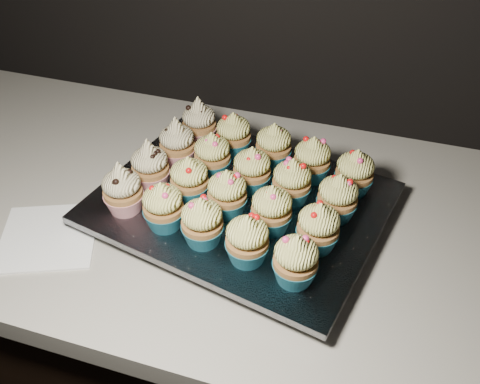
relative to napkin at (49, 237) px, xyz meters
The scene contains 25 objects.
cabinet 0.52m from the napkin, 45.20° to the left, with size 2.40×0.60×0.86m, color black.
worktop 0.23m from the napkin, 45.20° to the left, with size 2.44×0.64×0.04m, color beige.
napkin is the anchor object (origin of this frame).
baking_tray 0.31m from the napkin, 27.49° to the left, with size 0.41×0.31×0.02m, color black.
foil_lining 0.31m from the napkin, 27.49° to the left, with size 0.45×0.35×0.01m, color silver.
cupcake_0 0.15m from the napkin, 31.78° to the left, with size 0.06×0.06×0.10m.
cupcake_1 0.20m from the napkin, 15.90° to the left, with size 0.06×0.06×0.08m.
cupcake_2 0.26m from the napkin, ahead, with size 0.06×0.06×0.08m.
cupcake_3 0.33m from the napkin, ahead, with size 0.06×0.06×0.08m.
cupcake_4 0.40m from the napkin, ahead, with size 0.06×0.06×0.08m.
cupcake_5 0.20m from the napkin, 47.46° to the left, with size 0.06×0.06×0.10m.
cupcake_6 0.24m from the napkin, 31.94° to the left, with size 0.06×0.06×0.08m.
cupcake_7 0.29m from the napkin, 22.37° to the left, with size 0.06×0.06×0.08m.
cupcake_8 0.36m from the napkin, 15.53° to the left, with size 0.06×0.06×0.08m.
cupcake_9 0.43m from the napkin, 10.57° to the left, with size 0.06×0.06×0.08m.
cupcake_10 0.26m from the napkin, 55.88° to the left, with size 0.06×0.06×0.10m.
cupcake_11 0.30m from the napkin, 43.11° to the left, with size 0.06×0.06×0.08m.
cupcake_12 0.34m from the napkin, 31.94° to the left, with size 0.06×0.06×0.08m.
cupcake_13 0.40m from the napkin, 25.24° to the left, with size 0.06×0.06×0.08m.
cupcake_14 0.46m from the napkin, 19.31° to the left, with size 0.06×0.06×0.08m.
cupcake_15 0.33m from the napkin, 61.36° to the left, with size 0.06×0.06×0.10m.
cupcake_16 0.35m from the napkin, 49.71° to the left, with size 0.06×0.06×0.08m.
cupcake_17 0.40m from the napkin, 40.11° to the left, with size 0.06×0.06×0.08m.
cupcake_18 0.45m from the napkin, 32.22° to the left, with size 0.06×0.06×0.08m.
cupcake_19 0.50m from the napkin, 26.33° to the left, with size 0.06×0.06×0.08m.
Camera 1 is at (0.31, 1.06, 1.51)m, focal length 40.00 mm.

